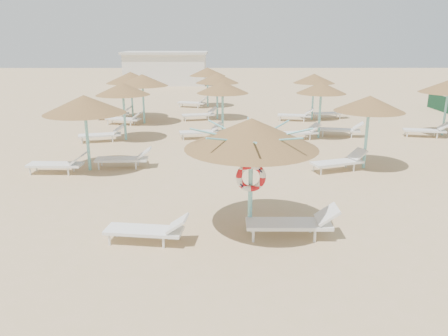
{
  "coord_description": "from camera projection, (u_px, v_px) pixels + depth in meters",
  "views": [
    {
      "loc": [
        -0.28,
        -10.29,
        4.64
      ],
      "look_at": [
        -0.23,
        0.83,
        1.3
      ],
      "focal_mm": 35.0,
      "sensor_mm": 36.0,
      "label": 1
    }
  ],
  "objects": [
    {
      "name": "palapa_field",
      "position": [
        239.0,
        87.0,
        21.35
      ],
      "size": [
        19.65,
        17.86,
        2.72
      ],
      "color": "#76CCCD",
      "rests_on": "ground"
    },
    {
      "name": "lounger_main_b",
      "position": [
        295.0,
        223.0,
        10.45
      ],
      "size": [
        2.2,
        0.68,
        0.8
      ],
      "rotation": [
        0.0,
        0.0,
        -0.01
      ],
      "color": "white",
      "rests_on": "ground"
    },
    {
      "name": "lounger_main_a",
      "position": [
        149.0,
        229.0,
        10.17
      ],
      "size": [
        2.0,
        0.82,
        0.71
      ],
      "rotation": [
        0.0,
        0.0,
        -0.13
      ],
      "color": "white",
      "rests_on": "ground"
    },
    {
      "name": "ground",
      "position": [
        233.0,
        226.0,
        11.19
      ],
      "size": [
        120.0,
        120.0,
        0.0
      ],
      "primitive_type": "plane",
      "color": "tan",
      "rests_on": "ground"
    },
    {
      "name": "main_palapa",
      "position": [
        251.0,
        134.0,
        10.19
      ],
      "size": [
        3.17,
        3.17,
        2.84
      ],
      "color": "#76CCCD",
      "rests_on": "ground"
    },
    {
      "name": "service_hut",
      "position": [
        166.0,
        68.0,
        44.22
      ],
      "size": [
        8.4,
        4.4,
        3.25
      ],
      "color": "silver",
      "rests_on": "ground"
    }
  ]
}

